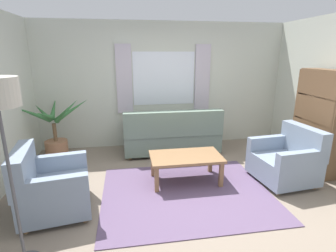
% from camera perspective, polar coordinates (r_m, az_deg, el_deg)
% --- Properties ---
extents(ground_plane, '(6.24, 6.24, 0.00)m').
position_cam_1_polar(ground_plane, '(3.89, 4.07, -14.59)').
color(ground_plane, gray).
extents(wall_back, '(5.32, 0.12, 2.60)m').
position_cam_1_polar(wall_back, '(5.62, -0.99, 8.97)').
color(wall_back, beige).
rests_on(wall_back, ground_plane).
extents(window_with_curtains, '(1.98, 0.07, 1.40)m').
position_cam_1_polar(window_with_curtains, '(5.52, -0.87, 10.42)').
color(window_with_curtains, white).
extents(area_rug, '(2.40, 1.93, 0.01)m').
position_cam_1_polar(area_rug, '(3.89, 4.08, -14.51)').
color(area_rug, '#604C6B').
rests_on(area_rug, ground_plane).
extents(couch, '(1.90, 0.82, 0.92)m').
position_cam_1_polar(couch, '(5.21, 0.82, -2.07)').
color(couch, slate).
rests_on(couch, ground_plane).
extents(armchair_left, '(0.94, 0.96, 0.88)m').
position_cam_1_polar(armchair_left, '(3.62, -24.64, -12.18)').
color(armchair_left, gray).
rests_on(armchair_left, ground_plane).
extents(armchair_right, '(0.90, 0.92, 0.88)m').
position_cam_1_polar(armchair_right, '(4.48, 24.79, -6.84)').
color(armchair_right, gray).
rests_on(armchair_right, ground_plane).
extents(coffee_table, '(1.10, 0.64, 0.44)m').
position_cam_1_polar(coffee_table, '(4.05, 3.96, -7.27)').
color(coffee_table, olive).
rests_on(coffee_table, ground_plane).
extents(potted_plant, '(1.28, 1.32, 1.17)m').
position_cam_1_polar(potted_plant, '(5.32, -23.57, -1.62)').
color(potted_plant, '#9E6B4C').
rests_on(potted_plant, ground_plane).
extents(bookshelf, '(0.30, 0.94, 1.72)m').
position_cam_1_polar(bookshelf, '(4.98, 30.32, 0.95)').
color(bookshelf, brown).
rests_on(bookshelf, ground_plane).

